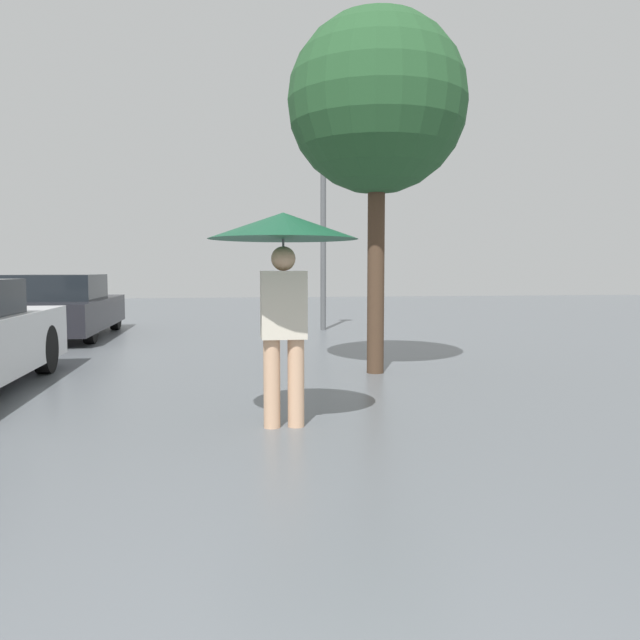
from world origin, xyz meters
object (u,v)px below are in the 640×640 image
Objects in this scene: parked_car_farthest at (61,308)px; street_lamp at (323,201)px; pedestrian at (283,247)px; tree at (377,105)px.

street_lamp is at bearing 6.21° from parked_car_farthest.
pedestrian is 8.83m from street_lamp.
parked_car_farthest is 1.06× the size of street_lamp.
tree is (5.21, -5.31, 2.87)m from parked_car_farthest.
pedestrian is 3.58m from tree.
tree is at bearing -92.57° from street_lamp.
pedestrian is at bearing -64.86° from parked_car_farthest.
street_lamp reaches higher than parked_car_farthest.
tree reaches higher than parked_car_farthest.
tree is 5.94m from street_lamp.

